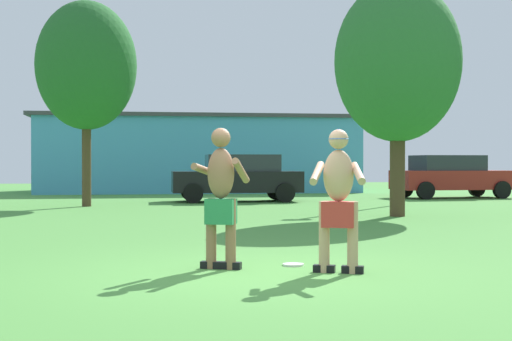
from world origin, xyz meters
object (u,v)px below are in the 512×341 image
Objects in this scene: player_with_cap at (338,193)px; tree_right_field at (398,62)px; car_red_mid_lot at (451,176)px; frisbee at (293,265)px; car_black_near_post at (238,177)px; tree_left_field at (86,66)px; player_in_green at (221,194)px; lamp_post at (399,91)px.

tree_right_field is (3.92, 9.06, 2.82)m from player_with_cap.
tree_right_field is at bearing -120.27° from car_red_mid_lot.
frisbee is 0.06× the size of car_black_near_post.
tree_left_field reaches higher than player_with_cap.
tree_right_field reaches higher than player_in_green.
car_black_near_post is 6.28m from tree_left_field.
tree_right_field is (4.32, 8.34, 3.75)m from frisbee.
car_black_near_post is at bearing 23.56° from tree_left_field.
lamp_post is (7.03, 13.36, 2.62)m from player_in_green.
car_red_mid_lot is at bearing 63.08° from player_with_cap.
tree_left_field reaches higher than player_in_green.
tree_left_field is at bearing 104.07° from frisbee.
lamp_post is at bearing 65.25° from frisbee.
tree_left_field reaches higher than frisbee.
frisbee is at bearing -75.93° from tree_left_field.
player_in_green is at bearing -79.79° from tree_left_field.
tree_right_field reaches higher than car_red_mid_lot.
lamp_post is at bearing -30.14° from car_black_near_post.
player_with_cap is at bearing -22.90° from player_in_green.
player_with_cap is 20.17m from car_red_mid_lot.
lamp_post is (5.69, 13.92, 2.59)m from player_with_cap.
car_black_near_post and car_red_mid_lot have the same top height.
frisbee is at bearing -95.00° from car_black_near_post.
tree_right_field is at bearing 58.19° from player_in_green.
car_red_mid_lot is at bearing 59.73° from tree_right_field.
player_with_cap is 15.38m from tree_left_field.
tree_left_field is at bearing 176.35° from lamp_post.
player_in_green is at bearing 157.10° from player_with_cap.
frisbee is 14.84m from tree_left_field.
player_with_cap is at bearing -93.42° from car_black_near_post.
player_with_cap is at bearing -75.13° from tree_left_field.
lamp_post reaches higher than car_black_near_post.
tree_right_field is at bearing -35.13° from tree_left_field.
frisbee is 16.01m from car_black_near_post.
lamp_post is at bearing -3.65° from tree_left_field.
tree_right_field is (5.27, 8.49, 2.84)m from player_in_green.
player_in_green reaches higher than player_with_cap.
car_red_mid_lot reaches higher than frisbee.
player_with_cap is 1.46m from player_in_green.
lamp_post reaches higher than tree_right_field.
tree_left_field is (-12.99, -3.46, 3.38)m from car_red_mid_lot.
tree_left_field reaches higher than tree_right_field.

